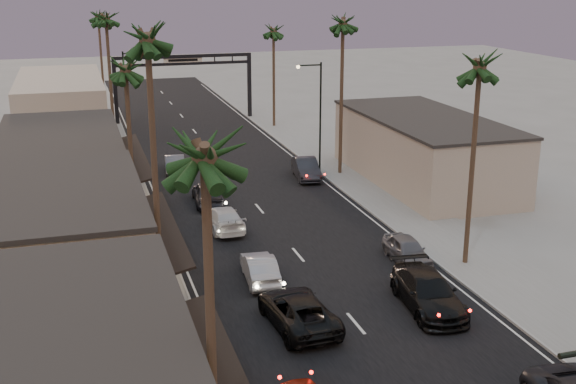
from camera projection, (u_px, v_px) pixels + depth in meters
ground at (249, 197)px, 52.96m from camera, size 200.00×200.00×0.00m
road at (234, 179)px, 57.54m from camera, size 14.00×120.00×0.02m
sidewalk_left at (107, 166)px, 61.33m from camera, size 5.00×92.00×0.12m
sidewalk_right at (318, 151)px, 66.55m from camera, size 5.00×92.00×0.12m
storefront_mid at (61, 246)px, 35.75m from camera, size 8.00×14.00×5.50m
storefront_far at (62, 170)px, 50.50m from camera, size 8.00×16.00×5.00m
storefront_dist at (61, 108)px, 71.44m from camera, size 8.00×20.00×6.00m
building_right at (424, 151)px, 56.08m from camera, size 8.00×18.00×5.00m
arch at (183, 71)px, 78.86m from camera, size 15.20×0.40×7.27m
streetlight_right at (317, 108)px, 57.90m from camera, size 2.13×0.30×9.00m
streetlight_left at (128, 92)px, 66.02m from camera, size 2.13×0.30×9.00m
palm_la at (204, 142)px, 18.86m from camera, size 3.20×3.20×13.20m
palm_lb at (147, 31)px, 30.22m from camera, size 3.20×3.20×15.20m
palm_lc at (125, 63)px, 43.90m from camera, size 3.20×3.20×12.20m
palm_ld at (106, 14)px, 60.76m from camera, size 3.20×3.20×14.20m
palm_ra at (480, 59)px, 37.34m from camera, size 3.20×3.20×13.20m
palm_rb at (343, 18)px, 55.39m from camera, size 3.20×3.20×14.20m
palm_rc at (273, 27)px, 74.30m from camera, size 3.20×3.20×12.20m
palm_far at (98, 13)px, 82.21m from camera, size 3.20×3.20×13.20m
oncoming_pickup at (298, 310)px, 33.28m from camera, size 2.94×5.78×1.57m
oncoming_silver at (260, 268)px, 38.23m from camera, size 1.88×4.50×1.45m
oncoming_white at (223, 218)px, 46.03m from camera, size 2.19×5.08×1.46m
oncoming_dgrey at (208, 193)px, 51.05m from camera, size 2.27×4.93×1.64m
oncoming_grey_far at (175, 163)px, 59.48m from camera, size 1.98×4.57×1.46m
curbside_black at (428, 292)px, 35.01m from camera, size 3.00×6.13×1.72m
curbside_grey at (407, 250)px, 40.76m from camera, size 1.85×4.28×1.44m
curbside_far at (306, 169)px, 57.51m from camera, size 2.30×5.05×1.61m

